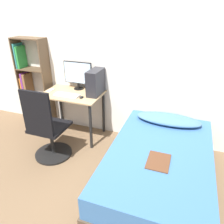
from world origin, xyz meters
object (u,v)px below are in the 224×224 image
Objects in this scene: office_chair at (48,133)px; monitor at (78,74)px; keyboard at (67,95)px; bed at (158,167)px; pc_tower at (96,82)px; bookshelf at (31,85)px.

office_chair is 2.24× the size of monitor.
monitor is at bearing 84.23° from keyboard.
monitor is at bearing 149.87° from bed.
office_chair reaches higher than keyboard.
pc_tower is at bearing 62.08° from office_chair.
bed is 4.85× the size of keyboard.
office_chair is (0.89, -0.85, -0.31)m from bookshelf.
office_chair is 1.06m from monitor.
pc_tower reaches higher than bed.
office_chair is at bearing -179.46° from bed.
monitor is at bearing 162.75° from pc_tower.
pc_tower is at bearing 146.38° from bed.
pc_tower is at bearing 29.35° from keyboard.
office_chair is at bearing -93.35° from monitor.
office_chair is 2.85× the size of pc_tower.
pc_tower is at bearing -17.25° from monitor.
bookshelf reaches higher than office_chair.
keyboard is at bearing -95.77° from monitor.
bookshelf is 0.79× the size of bed.
monitor reaches higher than office_chair.
bookshelf is 4.04× the size of pc_tower.
bookshelf is 3.17× the size of monitor.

